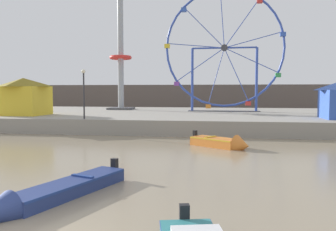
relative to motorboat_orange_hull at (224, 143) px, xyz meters
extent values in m
cube|color=gray|center=(-4.54, 15.42, 0.31)|extent=(110.00, 21.69, 1.20)
cube|color=#564C47|center=(-4.54, 35.06, 1.91)|extent=(140.00, 3.00, 4.40)
cube|color=orange|center=(-0.51, 0.37, -0.02)|extent=(3.23, 2.81, 0.53)
cube|color=gold|center=(-0.51, 0.37, 0.20)|extent=(3.22, 2.81, 0.08)
cone|color=orange|center=(1.07, -0.77, -0.02)|extent=(1.38, 1.45, 1.18)
cube|color=black|center=(-1.85, 1.33, 0.35)|extent=(0.30, 0.31, 0.44)
cube|color=gold|center=(-0.83, 0.60, 0.27)|extent=(0.74, 0.95, 0.06)
cube|color=black|center=(-0.99, -13.18, 0.18)|extent=(0.28, 0.25, 0.44)
cube|color=navy|center=(-5.05, -10.59, -0.06)|extent=(2.49, 4.74, 0.45)
cube|color=navy|center=(-5.05, -10.59, 0.12)|extent=(2.50, 4.70, 0.08)
cube|color=black|center=(-4.27, -8.29, 0.27)|extent=(0.29, 0.27, 0.44)
cube|color=navy|center=(-4.86, -10.04, 0.19)|extent=(0.89, 0.44, 0.06)
torus|color=#334CA8|center=(0.03, 17.48, 7.77)|extent=(12.77, 0.24, 12.77)
cylinder|color=#38383D|center=(0.03, 17.48, 7.77)|extent=(0.70, 0.50, 0.70)
cylinder|color=#334CA8|center=(1.84, 17.48, 10.33)|extent=(3.69, 0.08, 5.15)
cube|color=red|center=(3.65, 17.48, 12.60)|extent=(0.56, 0.48, 0.44)
cylinder|color=#334CA8|center=(-0.23, 17.48, 10.90)|extent=(0.58, 0.08, 6.25)
cylinder|color=#334CA8|center=(-2.17, 17.48, 10.00)|extent=(4.46, 0.08, 4.52)
cube|color=#3356B7|center=(-4.38, 17.48, 11.95)|extent=(0.56, 0.48, 0.44)
cylinder|color=#334CA8|center=(-3.09, 17.48, 8.07)|extent=(6.25, 0.08, 0.67)
cube|color=yellow|center=(-6.21, 17.48, 8.08)|extent=(0.56, 0.48, 0.44)
cylinder|color=#334CA8|center=(-2.55, 17.48, 5.99)|extent=(5.20, 0.08, 3.62)
cube|color=purple|center=(-5.13, 17.48, 3.94)|extent=(0.56, 0.48, 0.44)
cylinder|color=#334CA8|center=(-0.81, 17.48, 4.75)|extent=(1.74, 0.08, 6.06)
cube|color=orange|center=(-1.64, 17.48, 1.45)|extent=(0.56, 0.48, 0.44)
cylinder|color=#334CA8|center=(1.33, 17.48, 4.93)|extent=(2.68, 0.08, 5.73)
cube|color=red|center=(2.63, 17.48, 1.80)|extent=(0.56, 0.48, 0.44)
cylinder|color=#334CA8|center=(2.86, 17.48, 6.43)|extent=(5.69, 0.08, 2.76)
cube|color=#33934C|center=(5.69, 17.48, 4.81)|extent=(0.56, 0.48, 0.44)
cylinder|color=#334CA8|center=(3.06, 17.48, 8.56)|extent=(6.08, 0.08, 1.66)
cube|color=#3356B7|center=(6.09, 17.48, 9.07)|extent=(0.56, 0.48, 0.44)
cylinder|color=#334CA8|center=(-3.42, 17.48, 4.34)|extent=(0.28, 0.28, 6.87)
cylinder|color=#334CA8|center=(3.47, 17.48, 4.34)|extent=(0.28, 0.28, 6.87)
cylinder|color=#334CA8|center=(0.03, 17.48, 7.77)|extent=(6.89, 0.18, 0.18)
cube|color=#4C4C51|center=(0.03, 17.48, 0.95)|extent=(7.69, 1.20, 0.08)
cylinder|color=#999EA3|center=(-12.21, 19.77, 8.18)|extent=(0.70, 0.70, 14.55)
torus|color=red|center=(-12.21, 19.77, 7.13)|extent=(2.64, 2.64, 0.44)
cube|color=#4C4C51|center=(-12.21, 19.77, 1.03)|extent=(2.80, 2.80, 0.24)
cube|color=yellow|center=(-18.31, 8.81, 2.23)|extent=(4.18, 3.59, 2.64)
pyramid|color=olive|center=(-18.31, 8.81, 3.93)|extent=(4.59, 3.95, 0.80)
cylinder|color=#2D2D33|center=(-10.91, 5.04, 2.72)|extent=(0.12, 0.12, 3.62)
sphere|color=#F2EACC|center=(-10.91, 5.04, 4.67)|extent=(0.32, 0.32, 0.32)
camera|label=1|loc=(-0.11, -21.48, 3.13)|focal=37.81mm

